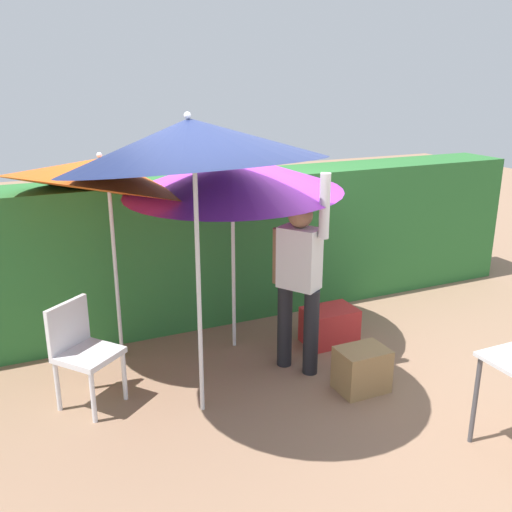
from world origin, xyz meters
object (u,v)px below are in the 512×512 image
umbrella_yellow (191,143)px  chair_plastic (82,348)px  person_vendor (299,275)px  umbrella_orange (233,173)px  crate_cardboard (362,369)px  umbrella_rainbow (104,174)px  cooler_box (329,326)px

umbrella_yellow → chair_plastic: (-0.84, 0.51, -1.68)m
person_vendor → chair_plastic: bearing=173.3°
umbrella_orange → crate_cardboard: umbrella_orange is taller
umbrella_yellow → person_vendor: bearing=15.1°
umbrella_orange → umbrella_yellow: bearing=-126.1°
umbrella_yellow → crate_cardboard: umbrella_yellow is taller
umbrella_rainbow → umbrella_orange: bearing=-12.4°
umbrella_orange → crate_cardboard: (0.69, -1.25, -1.59)m
umbrella_rainbow → umbrella_yellow: size_ratio=0.91×
cooler_box → crate_cardboard: bearing=-104.2°
umbrella_rainbow → cooler_box: (2.06, -0.59, -1.62)m
umbrella_orange → umbrella_rainbow: bearing=167.6°
umbrella_rainbow → cooler_box: 2.68m
person_vendor → chair_plastic: 1.96m
umbrella_orange → crate_cardboard: size_ratio=4.85×
umbrella_rainbow → person_vendor: bearing=-32.2°
umbrella_yellow → crate_cardboard: (1.40, -0.28, -2.00)m
chair_plastic → cooler_box: size_ratio=1.68×
person_vendor → umbrella_rainbow: bearing=147.8°
person_vendor → cooler_box: size_ratio=3.54×
umbrella_rainbow → chair_plastic: 1.54m
umbrella_rainbow → umbrella_orange: (1.14, -0.25, -0.02)m
umbrella_rainbow → umbrella_orange: umbrella_rainbow is taller
umbrella_orange → cooler_box: size_ratio=3.95×
umbrella_orange → chair_plastic: bearing=-163.3°
cooler_box → crate_cardboard: (-0.23, -0.92, 0.01)m
crate_cardboard → cooler_box: bearing=75.8°
chair_plastic → crate_cardboard: size_ratio=2.06×
person_vendor → cooler_box: bearing=31.7°
umbrella_yellow → person_vendor: umbrella_yellow is taller
cooler_box → umbrella_orange: bearing=159.9°
chair_plastic → cooler_box: bearing=3.0°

